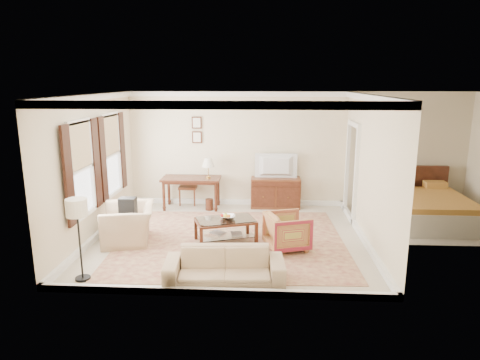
# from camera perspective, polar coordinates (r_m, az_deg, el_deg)

# --- Properties ---
(room_shell) EXTENTS (5.51, 5.01, 2.91)m
(room_shell) POSITION_cam_1_polar(r_m,az_deg,el_deg) (8.35, -1.51, 8.41)
(room_shell) COLOR beige
(room_shell) RESTS_ON ground
(annex_bedroom) EXTENTS (3.00, 2.70, 2.90)m
(annex_bedroom) POSITION_cam_1_polar(r_m,az_deg,el_deg) (10.55, 24.28, -3.55)
(annex_bedroom) COLOR beige
(annex_bedroom) RESTS_ON ground
(window_front) EXTENTS (0.12, 1.56, 1.80)m
(window_front) POSITION_cam_1_polar(r_m,az_deg,el_deg) (8.47, -20.41, 1.37)
(window_front) COLOR #CCB284
(window_front) RESTS_ON room_shell
(window_rear) EXTENTS (0.12, 1.56, 1.80)m
(window_rear) POSITION_cam_1_polar(r_m,az_deg,el_deg) (9.93, -16.76, 3.25)
(window_rear) COLOR #CCB284
(window_rear) RESTS_ON room_shell
(doorway) EXTENTS (0.10, 1.12, 2.25)m
(doorway) POSITION_cam_1_polar(r_m,az_deg,el_deg) (10.21, 14.62, 0.93)
(doorway) COLOR white
(doorway) RESTS_ON room_shell
(rug) EXTENTS (4.64, 4.03, 0.01)m
(rug) POSITION_cam_1_polar(r_m,az_deg,el_deg) (8.71, -1.22, -8.08)
(rug) COLOR maroon
(rug) RESTS_ON room_shell
(writing_desk) EXTENTS (1.45, 0.73, 0.79)m
(writing_desk) POSITION_cam_1_polar(r_m,az_deg,el_deg) (10.78, -6.51, -0.23)
(writing_desk) COLOR #522617
(writing_desk) RESTS_ON room_shell
(desk_chair) EXTENTS (0.49, 0.49, 1.05)m
(desk_chair) POSITION_cam_1_polar(r_m,az_deg,el_deg) (11.17, -6.94, -0.60)
(desk_chair) COLOR brown
(desk_chair) RESTS_ON room_shell
(desk_lamp) EXTENTS (0.32, 0.32, 0.50)m
(desk_lamp) POSITION_cam_1_polar(r_m,az_deg,el_deg) (10.63, -4.25, 1.62)
(desk_lamp) COLOR silver
(desk_lamp) RESTS_ON writing_desk
(framed_prints) EXTENTS (0.25, 0.04, 0.68)m
(framed_prints) POSITION_cam_1_polar(r_m,az_deg,el_deg) (10.97, -5.78, 6.68)
(framed_prints) COLOR #522617
(framed_prints) RESTS_ON room_shell
(sideboard) EXTENTS (1.24, 0.48, 0.76)m
(sideboard) POSITION_cam_1_polar(r_m,az_deg,el_deg) (10.89, 4.75, -1.70)
(sideboard) COLOR brown
(sideboard) RESTS_ON room_shell
(tv) EXTENTS (1.01, 0.58, 0.13)m
(tv) POSITION_cam_1_polar(r_m,az_deg,el_deg) (10.68, 4.85, 2.88)
(tv) COLOR black
(tv) RESTS_ON sideboard
(coffee_table) EXTENTS (1.31, 1.01, 0.49)m
(coffee_table) POSITION_cam_1_polar(r_m,az_deg,el_deg) (8.52, -1.95, -5.94)
(coffee_table) COLOR #522617
(coffee_table) RESTS_ON room_shell
(fruit_bowl) EXTENTS (0.42, 0.42, 0.10)m
(fruit_bowl) POSITION_cam_1_polar(r_m,az_deg,el_deg) (8.47, -1.64, -4.87)
(fruit_bowl) COLOR silver
(fruit_bowl) RESTS_ON coffee_table
(book_a) EXTENTS (0.19, 0.25, 0.38)m
(book_a) POSITION_cam_1_polar(r_m,az_deg,el_deg) (8.55, -3.44, -7.21)
(book_a) COLOR brown
(book_a) RESTS_ON coffee_table
(book_b) EXTENTS (0.28, 0.09, 0.38)m
(book_b) POSITION_cam_1_polar(r_m,az_deg,el_deg) (8.55, -1.15, -7.21)
(book_b) COLOR brown
(book_b) RESTS_ON coffee_table
(striped_armchair) EXTENTS (0.90, 0.93, 0.77)m
(striped_armchair) POSITION_cam_1_polar(r_m,az_deg,el_deg) (8.24, 6.32, -6.60)
(striped_armchair) COLOR maroon
(striped_armchair) RESTS_ON room_shell
(club_armchair) EXTENTS (0.96, 1.26, 0.99)m
(club_armchair) POSITION_cam_1_polar(r_m,az_deg,el_deg) (8.82, -14.67, -4.90)
(club_armchair) COLOR tan
(club_armchair) RESTS_ON room_shell
(backpack) EXTENTS (0.28, 0.36, 0.40)m
(backpack) POSITION_cam_1_polar(r_m,az_deg,el_deg) (8.72, -14.72, -3.40)
(backpack) COLOR black
(backpack) RESTS_ON club_armchair
(sofa) EXTENTS (1.92, 0.67, 0.74)m
(sofa) POSITION_cam_1_polar(r_m,az_deg,el_deg) (6.88, -2.09, -10.78)
(sofa) COLOR tan
(sofa) RESTS_ON room_shell
(floor_lamp) EXTENTS (0.34, 0.34, 1.36)m
(floor_lamp) POSITION_cam_1_polar(r_m,az_deg,el_deg) (7.19, -20.90, -4.21)
(floor_lamp) COLOR black
(floor_lamp) RESTS_ON room_shell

